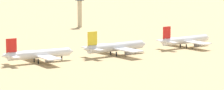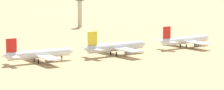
% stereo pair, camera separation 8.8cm
% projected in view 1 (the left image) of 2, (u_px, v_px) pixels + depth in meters
% --- Properties ---
extents(ground, '(4000.00, 4000.00, 0.00)m').
position_uv_depth(ground, '(130.00, 58.00, 305.97)').
color(ground, tan).
extents(parked_jet_red_2, '(38.36, 32.24, 12.68)m').
position_uv_depth(parked_jet_red_2, '(38.00, 54.00, 291.18)').
color(parked_jet_red_2, white).
rests_on(parked_jet_red_2, ground).
extents(parked_jet_yellow_3, '(40.75, 34.65, 13.47)m').
position_uv_depth(parked_jet_yellow_3, '(115.00, 47.00, 313.28)').
color(parked_jet_yellow_3, silver).
rests_on(parked_jet_yellow_3, ground).
extents(parked_jet_red_4, '(38.95, 33.15, 12.89)m').
position_uv_depth(parked_jet_red_4, '(185.00, 40.00, 341.21)').
color(parked_jet_red_4, white).
rests_on(parked_jet_red_4, ground).
extents(control_tower, '(5.20, 5.20, 24.99)m').
position_uv_depth(control_tower, '(80.00, 7.00, 443.75)').
color(control_tower, '#C6B793').
rests_on(control_tower, ground).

